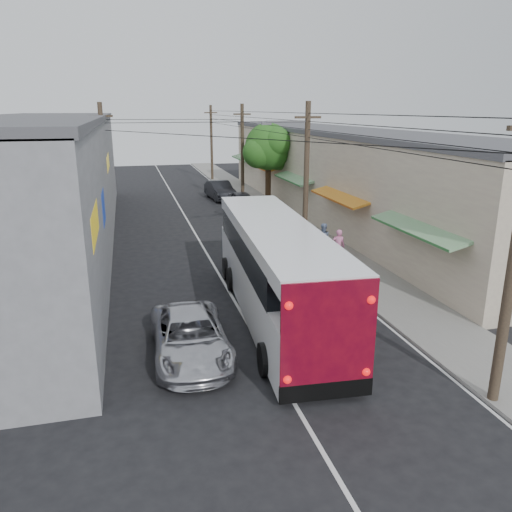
{
  "coord_description": "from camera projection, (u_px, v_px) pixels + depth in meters",
  "views": [
    {
      "loc": [
        -3.93,
        -11.83,
        7.63
      ],
      "look_at": [
        0.8,
        6.54,
        2.0
      ],
      "focal_mm": 35.0,
      "sensor_mm": 36.0,
      "label": 1
    }
  ],
  "objects": [
    {
      "name": "jeepney",
      "position": [
        190.0,
        337.0,
        15.76
      ],
      "size": [
        2.39,
        5.07,
        1.4
      ],
      "primitive_type": "imported",
      "rotation": [
        0.0,
        0.0,
        -0.01
      ],
      "color": "silver",
      "rests_on": "ground"
    },
    {
      "name": "parked_suv",
      "position": [
        273.0,
        224.0,
        30.87
      ],
      "size": [
        2.8,
        5.5,
        1.53
      ],
      "primitive_type": "imported",
      "rotation": [
        0.0,
        0.0,
        0.13
      ],
      "color": "#9E9FA6",
      "rests_on": "ground"
    },
    {
      "name": "ground",
      "position": [
        286.0,
        389.0,
        14.09
      ],
      "size": [
        120.0,
        120.0,
        0.0
      ],
      "primitive_type": "plane",
      "color": "black",
      "rests_on": "ground"
    },
    {
      "name": "parked_car_far",
      "position": [
        220.0,
        190.0,
        43.3
      ],
      "size": [
        2.17,
        5.0,
        1.6
      ],
      "primitive_type": "imported",
      "rotation": [
        0.0,
        0.0,
        0.1
      ],
      "color": "black",
      "rests_on": "ground"
    },
    {
      "name": "coach_bus",
      "position": [
        275.0,
        269.0,
        18.71
      ],
      "size": [
        3.54,
        12.59,
        3.59
      ],
      "rotation": [
        0.0,
        0.0,
        -0.07
      ],
      "color": "white",
      "rests_on": "ground"
    },
    {
      "name": "building_left",
      "position": [
        43.0,
        183.0,
        27.73
      ],
      "size": [
        7.2,
        36.0,
        7.25
      ],
      "color": "gray",
      "rests_on": "ground"
    },
    {
      "name": "pedestrian_near",
      "position": [
        338.0,
        246.0,
        24.94
      ],
      "size": [
        0.76,
        0.65,
        1.76
      ],
      "primitive_type": "imported",
      "rotation": [
        0.0,
        0.0,
        2.72
      ],
      "color": "pink",
      "rests_on": "sidewalk"
    },
    {
      "name": "building_right",
      "position": [
        338.0,
        173.0,
        36.25
      ],
      "size": [
        7.09,
        40.0,
        6.25
      ],
      "color": "beige",
      "rests_on": "ground"
    },
    {
      "name": "pedestrian_far",
      "position": [
        323.0,
        239.0,
        26.36
      ],
      "size": [
        0.85,
        0.67,
        1.72
      ],
      "primitive_type": "imported",
      "rotation": [
        0.0,
        0.0,
        3.16
      ],
      "color": "#8AA0C8",
      "rests_on": "sidewalk"
    },
    {
      "name": "street_tree",
      "position": [
        269.0,
        148.0,
        38.56
      ],
      "size": [
        4.4,
        4.0,
        6.6
      ],
      "color": "#3F2B19",
      "rests_on": "ground"
    },
    {
      "name": "parked_car_mid",
      "position": [
        242.0,
        201.0,
        38.66
      ],
      "size": [
        1.76,
        4.21,
        1.42
      ],
      "primitive_type": "imported",
      "rotation": [
        0.0,
        0.0,
        0.02
      ],
      "color": "#242429",
      "rests_on": "ground"
    },
    {
      "name": "utility_poles",
      "position": [
        238.0,
        164.0,
        32.54
      ],
      "size": [
        11.8,
        45.28,
        8.0
      ],
      "color": "#473828",
      "rests_on": "ground"
    },
    {
      "name": "sidewalk",
      "position": [
        287.0,
        223.0,
        34.2
      ],
      "size": [
        3.0,
        80.0,
        0.12
      ],
      "primitive_type": "cube",
      "color": "slate",
      "rests_on": "ground"
    }
  ]
}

